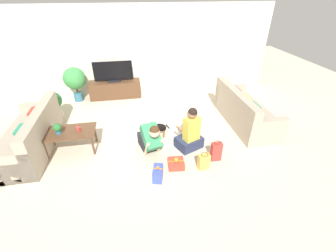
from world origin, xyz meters
The scene contains 18 objects.
ground_plane centered at (0.00, 0.00, 0.00)m, with size 16.00×16.00×0.00m, color beige.
wall_back centered at (0.00, 2.63, 1.30)m, with size 8.40×0.06×2.60m.
sofa_left centered at (-2.43, -0.07, 0.32)m, with size 0.84×2.10×0.88m.
sofa_right centered at (2.43, 0.18, 0.32)m, with size 0.84×2.10×0.88m.
coffee_table centered at (-1.62, -0.24, 0.41)m, with size 1.03×0.60×0.46m.
tv_console centered at (-0.76, 2.33, 0.26)m, with size 1.53×0.46×0.52m.
tv centered at (-0.76, 2.33, 0.79)m, with size 1.14×0.20×0.61m.
potted_plant_back_left centered at (-1.88, 2.28, 0.67)m, with size 0.63×0.63×1.02m.
potted_plant_corner_left centered at (-2.28, 1.33, 0.41)m, with size 0.41×0.41×0.69m.
person_kneeling centered at (0.00, -0.62, 0.36)m, with size 0.49×0.84×0.81m.
person_sitting centered at (0.84, -0.60, 0.36)m, with size 0.64×0.60×0.97m.
dog centered at (0.23, -0.05, 0.24)m, with size 0.50×0.26×0.36m.
gift_box_a centered at (0.43, -1.15, 0.07)m, with size 0.33×0.32×0.21m.
gift_box_b centered at (0.04, -1.40, 0.12)m, with size 0.24×0.34×0.28m.
gift_bag_a centered at (1.25, -1.09, 0.21)m, with size 0.20×0.13×0.43m.
gift_bag_b centered at (0.94, -1.29, 0.16)m, with size 0.23×0.16×0.34m.
mug centered at (-1.43, -0.25, 0.51)m, with size 0.12×0.08×0.09m.
tabletop_plant centered at (-1.80, -0.28, 0.59)m, with size 0.17×0.17×0.22m.
Camera 1 is at (-0.30, -4.36, 2.98)m, focal length 24.00 mm.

